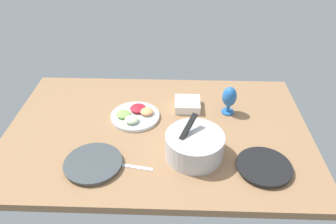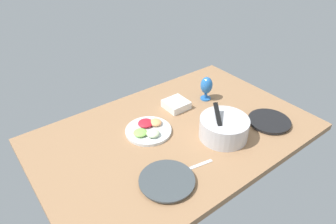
{
  "view_description": "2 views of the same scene",
  "coord_description": "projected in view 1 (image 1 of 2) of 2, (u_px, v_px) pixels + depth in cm",
  "views": [
    {
      "loc": [
        -10.22,
        136.17,
        108.67
      ],
      "look_at": [
        -5.25,
        -7.19,
        5.87
      ],
      "focal_mm": 35.06,
      "sensor_mm": 36.0,
      "label": 1
    },
    {
      "loc": [
        87.59,
        107.33,
        108.44
      ],
      "look_at": [
        -3.4,
        -12.09,
        5.87
      ],
      "focal_mm": 32.02,
      "sensor_mm": 36.0,
      "label": 2
    }
  ],
  "objects": [
    {
      "name": "hurricane_glass_blue",
      "position": [
        229.0,
        98.0,
        1.8
      ],
      "size": [
        8.09,
        8.09,
        16.54
      ],
      "color": "#2869B9",
      "rests_on": "ground_plane"
    },
    {
      "name": "dinner_plate_left",
      "position": [
        264.0,
        167.0,
        1.49
      ],
      "size": [
        25.38,
        25.38,
        2.31
      ],
      "color": "#4C4C51",
      "rests_on": "ground_plane"
    },
    {
      "name": "dinner_plate_right",
      "position": [
        93.0,
        164.0,
        1.51
      ],
      "size": [
        26.97,
        26.97,
        2.27
      ],
      "color": "silver",
      "rests_on": "ground_plane"
    },
    {
      "name": "fork_by_right_plate",
      "position": [
        134.0,
        167.0,
        1.51
      ],
      "size": [
        18.04,
        4.94,
        0.6
      ],
      "primitive_type": "cube",
      "rotation": [
        0.0,
        0.0,
        -0.18
      ],
      "color": "silver",
      "rests_on": "ground_plane"
    },
    {
      "name": "fruit_platter",
      "position": [
        135.0,
        115.0,
        1.81
      ],
      "size": [
        26.94,
        26.94,
        5.01
      ],
      "color": "silver",
      "rests_on": "ground_plane"
    },
    {
      "name": "mixing_bowl",
      "position": [
        194.0,
        145.0,
        1.54
      ],
      "size": [
        27.65,
        27.65,
        18.99
      ],
      "color": "silver",
      "rests_on": "ground_plane"
    },
    {
      "name": "square_bowl_white",
      "position": [
        187.0,
        104.0,
        1.88
      ],
      "size": [
        14.37,
        14.37,
        4.94
      ],
      "color": "white",
      "rests_on": "ground_plane"
    },
    {
      "name": "ground_plane",
      "position": [
        158.0,
        132.0,
        1.75
      ],
      "size": [
        160.0,
        104.0,
        4.0
      ],
      "primitive_type": "cube",
      "color": "#99704C"
    }
  ]
}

